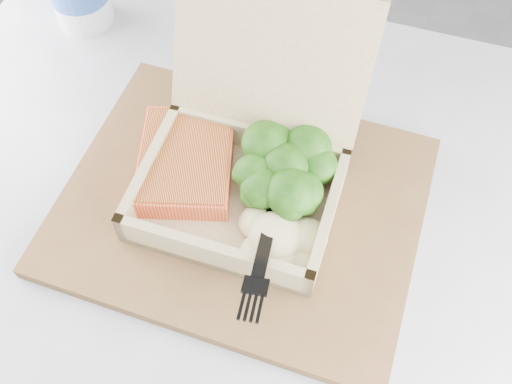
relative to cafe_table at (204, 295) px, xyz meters
The scene contains 8 objects.
cafe_table is the anchor object (origin of this frame).
serving_tray 0.20m from the cafe_table, 54.68° to the left, with size 0.38×0.30×0.02m, color brown.
takeout_container 0.26m from the cafe_table, 71.02° to the left, with size 0.24×0.26×0.18m.
salmon_fillet 0.23m from the cafe_table, 122.61° to the left, with size 0.10×0.13×0.03m, color #FB6131.
broccoli_pile 0.26m from the cafe_table, 51.94° to the left, with size 0.12×0.12×0.04m, color #326E18, non-canonical shape.
mashed_potatoes 0.24m from the cafe_table, 10.91° to the left, with size 0.09×0.08×0.03m, color #C7BB81.
plastic_fork 0.25m from the cafe_table, 22.12° to the left, with size 0.07×0.16×0.03m.
receipt 0.30m from the cafe_table, 86.81° to the left, with size 0.07×0.13×0.00m, color white.
Camera 1 is at (0.31, 0.14, 1.26)m, focal length 40.00 mm.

